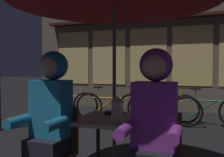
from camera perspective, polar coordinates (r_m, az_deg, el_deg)
cafe_table at (r=2.60m, az=0.52°, el=-11.04°), size 0.72×0.72×0.74m
lantern at (r=2.44m, az=1.20°, el=-6.57°), size 0.11×0.11×0.23m
chair_left at (r=2.52m, az=-13.14°, el=-15.01°), size 0.40×0.40×0.87m
person_left_hooded at (r=2.39m, az=-13.96°, el=-7.16°), size 0.45×0.56×1.40m
person_right_hooded at (r=2.03m, az=9.47°, el=-8.80°), size 0.45×0.56×1.40m
shopfront_building at (r=8.01m, az=17.84°, el=15.47°), size 10.00×0.93×6.20m
bicycle_nearest at (r=6.54m, az=-10.23°, el=-5.64°), size 1.68×0.18×0.84m
bicycle_second at (r=6.01m, az=-0.51°, el=-6.29°), size 1.67×0.29×0.84m
bicycle_third at (r=5.68m, az=11.42°, el=-6.83°), size 1.68×0.18×0.84m
bicycle_fourth at (r=5.86m, az=21.06°, el=-6.65°), size 1.66×0.35×0.84m
book at (r=2.80m, az=0.49°, el=-7.71°), size 0.23×0.18×0.02m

